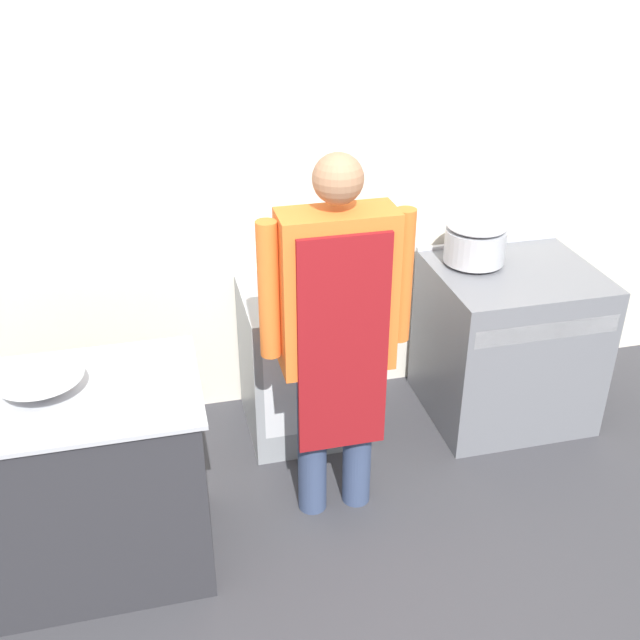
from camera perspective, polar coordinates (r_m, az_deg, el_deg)
The scene contains 7 objects.
wall_back at distance 4.06m, azimuth -4.41°, elevation 10.36°, with size 8.00×0.05×2.70m.
prep_counter at distance 3.46m, azimuth -19.21°, elevation -11.84°, with size 1.26×0.70×0.93m.
stove at distance 4.41m, azimuth 14.05°, elevation -1.65°, with size 0.87×0.79×0.93m.
fridge_unit at distance 4.16m, azimuth -1.34°, elevation -3.23°, with size 0.63×0.62×0.85m.
person_cook at distance 3.28m, azimuth 1.29°, elevation -0.32°, with size 0.68×0.24×1.80m.
mixing_bowl at distance 3.18m, azimuth -20.50°, elevation -4.69°, with size 0.35×0.35×0.08m.
stock_pot at distance 4.18m, azimuth 11.76°, elevation 5.94°, with size 0.33×0.33×0.24m.
Camera 1 is at (-0.60, -1.83, 2.63)m, focal length 42.00 mm.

